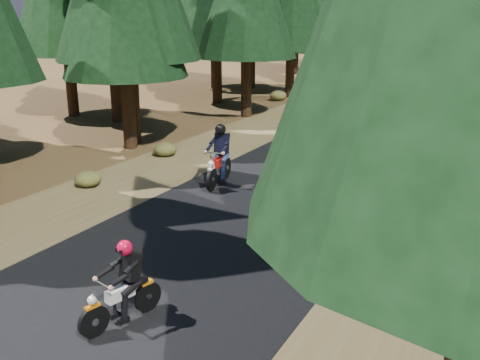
# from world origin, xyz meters

# --- Properties ---
(ground) EXTENTS (120.00, 120.00, 0.00)m
(ground) POSITION_xyz_m (0.00, 0.00, 0.00)
(ground) COLOR #433018
(ground) RESTS_ON ground
(road) EXTENTS (6.00, 100.00, 0.01)m
(road) POSITION_xyz_m (0.00, 5.00, 0.01)
(road) COLOR black
(road) RESTS_ON ground
(shoulder_l) EXTENTS (3.20, 100.00, 0.01)m
(shoulder_l) POSITION_xyz_m (-4.60, 5.00, 0.00)
(shoulder_l) COLOR brown
(shoulder_l) RESTS_ON ground
(shoulder_r) EXTENTS (3.20, 100.00, 0.01)m
(shoulder_r) POSITION_xyz_m (4.60, 5.00, 0.00)
(shoulder_r) COLOR brown
(shoulder_r) RESTS_ON ground
(understory_shrubs) EXTENTS (15.33, 30.74, 0.63)m
(understory_shrubs) POSITION_xyz_m (1.63, 6.33, 0.27)
(understory_shrubs) COLOR #474C1E
(understory_shrubs) RESTS_ON ground
(rider_lead) EXTENTS (0.88, 1.69, 1.45)m
(rider_lead) POSITION_xyz_m (0.40, -3.35, 0.49)
(rider_lead) COLOR beige
(rider_lead) RESTS_ON road
(rider_follow) EXTENTS (0.99, 2.10, 1.80)m
(rider_follow) POSITION_xyz_m (-2.00, 3.88, 0.61)
(rider_follow) COLOR #A6140B
(rider_follow) RESTS_ON road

